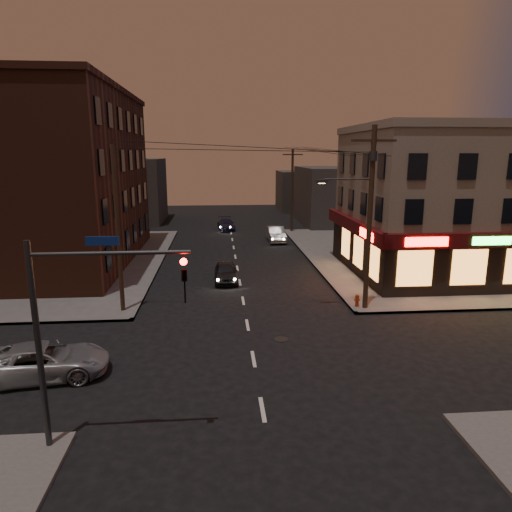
{
  "coord_description": "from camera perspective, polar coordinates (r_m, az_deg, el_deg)",
  "views": [
    {
      "loc": [
        -1.41,
        -18.2,
        8.71
      ],
      "look_at": [
        0.62,
        6.06,
        3.2
      ],
      "focal_mm": 32.0,
      "sensor_mm": 36.0,
      "label": 1
    }
  ],
  "objects": [
    {
      "name": "sedan_far",
      "position": [
        53.15,
        -3.75,
        3.99
      ],
      "size": [
        2.14,
        4.58,
        1.29
      ],
      "primitive_type": "imported",
      "rotation": [
        0.0,
        0.0,
        0.07
      ],
      "color": "black",
      "rests_on": "ground"
    },
    {
      "name": "suv_cross",
      "position": [
        20.26,
        -25.05,
        -11.82
      ],
      "size": [
        5.26,
        2.95,
        1.39
      ],
      "primitive_type": "imported",
      "rotation": [
        0.0,
        0.0,
        1.7
      ],
      "color": "gray",
      "rests_on": "ground"
    },
    {
      "name": "utility_pole_far",
      "position": [
        51.03,
        4.53,
        8.15
      ],
      "size": [
        0.26,
        0.26,
        9.0
      ],
      "primitive_type": "cylinder",
      "color": "#382619",
      "rests_on": "sidewalk_ne"
    },
    {
      "name": "bg_building_ne_a",
      "position": [
        58.51,
        10.6,
        7.42
      ],
      "size": [
        10.0,
        12.0,
        7.0
      ],
      "primitive_type": "cube",
      "color": "#3F3D3A",
      "rests_on": "ground"
    },
    {
      "name": "utility_pole_west",
      "position": [
        25.6,
        -16.89,
        3.08
      ],
      "size": [
        0.24,
        0.24,
        9.0
      ],
      "primitive_type": "cylinder",
      "color": "#382619",
      "rests_on": "sidewalk_nw"
    },
    {
      "name": "sedan_near",
      "position": [
        31.65,
        -3.8,
        -1.99
      ],
      "size": [
        1.61,
        3.95,
        1.34
      ],
      "primitive_type": "imported",
      "rotation": [
        0.0,
        0.0,
        0.01
      ],
      "color": "black",
      "rests_on": "ground"
    },
    {
      "name": "traffic_signal",
      "position": [
        14.02,
        -21.9,
        -7.15
      ],
      "size": [
        4.49,
        0.32,
        6.47
      ],
      "color": "#333538",
      "rests_on": "ground"
    },
    {
      "name": "brick_apartment",
      "position": [
        39.49,
        -24.43,
        8.64
      ],
      "size": [
        12.0,
        20.0,
        13.0
      ],
      "primitive_type": "cube",
      "color": "#4A2517",
      "rests_on": "sidewalk_nw"
    },
    {
      "name": "sidewalk_ne",
      "position": [
        42.84,
        22.28,
        0.16
      ],
      "size": [
        24.0,
        28.0,
        0.15
      ],
      "primitive_type": "cube",
      "color": "#514F4C",
      "rests_on": "ground"
    },
    {
      "name": "sidewalk_nw",
      "position": [
        41.63,
        -28.14,
        -0.75
      ],
      "size": [
        24.0,
        28.0,
        0.15
      ],
      "primitive_type": "cube",
      "color": "#514F4C",
      "rests_on": "ground"
    },
    {
      "name": "utility_pole_main",
      "position": [
        25.5,
        13.83,
        5.74
      ],
      "size": [
        4.2,
        0.44,
        10.0
      ],
      "color": "#382619",
      "rests_on": "sidewalk_ne"
    },
    {
      "name": "bg_building_nw",
      "position": [
        61.49,
        -15.79,
        7.88
      ],
      "size": [
        9.0,
        10.0,
        8.0
      ],
      "primitive_type": "cube",
      "color": "#3F3D3A",
      "rests_on": "ground"
    },
    {
      "name": "pizza_building",
      "position": [
        36.23,
        24.0,
        6.33
      ],
      "size": [
        15.85,
        12.85,
        10.5
      ],
      "color": "gray",
      "rests_on": "sidewalk_ne"
    },
    {
      "name": "sedan_mid",
      "position": [
        45.95,
        2.49,
        2.75
      ],
      "size": [
        1.71,
        4.56,
        1.49
      ],
      "primitive_type": "imported",
      "rotation": [
        0.0,
        0.0,
        0.03
      ],
      "color": "slate",
      "rests_on": "ground"
    },
    {
      "name": "ground",
      "position": [
        20.23,
        -0.32,
        -12.75
      ],
      "size": [
        120.0,
        120.0,
        0.0
      ],
      "primitive_type": "plane",
      "color": "black",
      "rests_on": "ground"
    },
    {
      "name": "fire_hydrant",
      "position": [
        26.71,
        12.52,
        -5.36
      ],
      "size": [
        0.32,
        0.32,
        0.73
      ],
      "rotation": [
        0.0,
        0.0,
        -0.11
      ],
      "color": "#9C320E",
      "rests_on": "sidewalk_ne"
    },
    {
      "name": "bg_building_ne_b",
      "position": [
        71.7,
        6.07,
        8.11
      ],
      "size": [
        8.0,
        8.0,
        6.0
      ],
      "primitive_type": "cube",
      "color": "#3F3D3A",
      "rests_on": "ground"
    }
  ]
}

